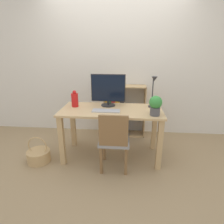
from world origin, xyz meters
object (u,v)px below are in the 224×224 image
(desk_lamp, at_px, (153,89))
(basket, at_px, (39,155))
(monitor, at_px, (108,89))
(chair, at_px, (114,140))
(bookshelf, at_px, (118,114))
(vase, at_px, (75,99))
(potted_plant, at_px, (155,105))
(keyboard, at_px, (106,111))

(desk_lamp, bearing_deg, basket, -167.56)
(monitor, relative_size, chair, 0.61)
(bookshelf, bearing_deg, basket, -136.59)
(vase, bearing_deg, chair, -34.99)
(vase, height_order, desk_lamp, desk_lamp)
(monitor, height_order, basket, monitor)
(monitor, height_order, potted_plant, monitor)
(keyboard, bearing_deg, chair, -62.15)
(desk_lamp, xyz_separation_m, chair, (-0.52, -0.45, -0.59))
(desk_lamp, xyz_separation_m, potted_plant, (0.00, -0.31, -0.14))
(keyboard, relative_size, bookshelf, 0.40)
(desk_lamp, height_order, bookshelf, desk_lamp)
(chair, xyz_separation_m, bookshelf, (-0.01, 1.14, -0.05))
(desk_lamp, bearing_deg, keyboard, -162.62)
(keyboard, bearing_deg, bookshelf, 81.96)
(potted_plant, xyz_separation_m, basket, (-1.63, -0.05, -0.80))
(monitor, distance_m, keyboard, 0.37)
(keyboard, bearing_deg, basket, -170.94)
(keyboard, height_order, basket, keyboard)
(desk_lamp, distance_m, basket, 1.92)
(keyboard, xyz_separation_m, chair, (0.13, -0.25, -0.31))
(monitor, bearing_deg, potted_plant, -30.40)
(keyboard, bearing_deg, potted_plant, -9.01)
(basket, bearing_deg, desk_lamp, 12.44)
(chair, bearing_deg, keyboard, 125.85)
(keyboard, height_order, desk_lamp, desk_lamp)
(keyboard, height_order, chair, chair)
(chair, distance_m, bookshelf, 1.14)
(vase, relative_size, bookshelf, 0.26)
(keyboard, distance_m, vase, 0.53)
(vase, relative_size, desk_lamp, 0.53)
(desk_lamp, relative_size, potted_plant, 1.79)
(desk_lamp, bearing_deg, vase, -178.99)
(potted_plant, height_order, basket, potted_plant)
(keyboard, xyz_separation_m, potted_plant, (0.65, -0.10, 0.13))
(vase, bearing_deg, bookshelf, 49.10)
(bookshelf, relative_size, basket, 2.40)
(keyboard, bearing_deg, vase, 159.42)
(vase, distance_m, potted_plant, 1.18)
(monitor, bearing_deg, chair, -75.99)
(monitor, xyz_separation_m, desk_lamp, (0.65, -0.07, 0.03))
(vase, relative_size, potted_plant, 0.95)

